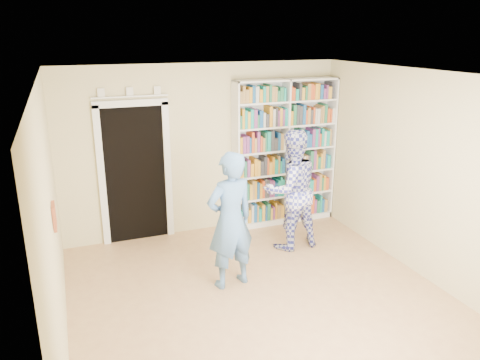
% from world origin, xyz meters
% --- Properties ---
extents(floor, '(5.00, 5.00, 0.00)m').
position_xyz_m(floor, '(0.00, 0.00, 0.00)').
color(floor, '#AC7B53').
rests_on(floor, ground).
extents(ceiling, '(5.00, 5.00, 0.00)m').
position_xyz_m(ceiling, '(0.00, 0.00, 2.70)').
color(ceiling, white).
rests_on(ceiling, wall_back).
extents(wall_back, '(4.50, 0.00, 4.50)m').
position_xyz_m(wall_back, '(0.00, 2.50, 1.35)').
color(wall_back, beige).
rests_on(wall_back, floor).
extents(wall_left, '(0.00, 5.00, 5.00)m').
position_xyz_m(wall_left, '(-2.25, 0.00, 1.35)').
color(wall_left, beige).
rests_on(wall_left, floor).
extents(wall_right, '(0.00, 5.00, 5.00)m').
position_xyz_m(wall_right, '(2.25, 0.00, 1.35)').
color(wall_right, beige).
rests_on(wall_right, floor).
extents(bookshelf, '(1.77, 0.33, 2.43)m').
position_xyz_m(bookshelf, '(1.35, 2.34, 1.23)').
color(bookshelf, white).
rests_on(bookshelf, floor).
extents(doorway, '(1.10, 0.08, 2.43)m').
position_xyz_m(doorway, '(-1.10, 2.48, 1.18)').
color(doorway, black).
rests_on(doorway, floor).
extents(wall_art, '(0.03, 0.25, 0.25)m').
position_xyz_m(wall_art, '(-2.23, 0.20, 1.40)').
color(wall_art, '#622B1A').
rests_on(wall_art, wall_left).
extents(man_blue, '(0.72, 0.55, 1.78)m').
position_xyz_m(man_blue, '(-0.23, 0.63, 0.89)').
color(man_blue, '#4F7BB1').
rests_on(man_blue, floor).
extents(man_plaid, '(0.92, 0.74, 1.81)m').
position_xyz_m(man_plaid, '(1.00, 1.38, 0.91)').
color(man_plaid, '#3439A0').
rests_on(man_plaid, floor).
extents(paper_sheet, '(0.22, 0.06, 0.32)m').
position_xyz_m(paper_sheet, '(1.06, 1.18, 1.07)').
color(paper_sheet, white).
rests_on(paper_sheet, man_plaid).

